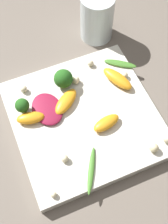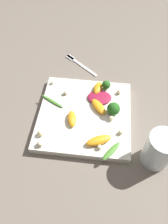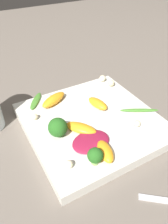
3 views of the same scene
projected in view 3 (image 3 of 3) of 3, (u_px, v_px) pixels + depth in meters
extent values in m
plane|color=#6B6056|center=(92.00, 126.00, 0.54)|extent=(2.40, 2.40, 0.00)
cube|color=silver|center=(92.00, 122.00, 0.53)|extent=(0.30, 0.30, 0.03)
ellipsoid|color=maroon|center=(91.00, 141.00, 0.45)|extent=(0.09, 0.07, 0.01)
ellipsoid|color=orange|center=(54.00, 100.00, 0.56)|extent=(0.08, 0.06, 0.02)
ellipsoid|color=orange|center=(105.00, 151.00, 0.43)|extent=(0.04, 0.06, 0.02)
ellipsoid|color=orange|center=(98.00, 103.00, 0.55)|extent=(0.04, 0.07, 0.02)
ellipsoid|color=orange|center=(81.00, 128.00, 0.48)|extent=(0.07, 0.08, 0.02)
cylinder|color=#84AD5B|center=(58.00, 133.00, 0.47)|extent=(0.01, 0.01, 0.01)
sphere|color=#26601E|center=(58.00, 127.00, 0.46)|extent=(0.04, 0.04, 0.04)
cylinder|color=#84AD5B|center=(95.00, 161.00, 0.41)|extent=(0.01, 0.01, 0.01)
sphere|color=#26601E|center=(95.00, 155.00, 0.40)|extent=(0.03, 0.03, 0.03)
ellipsoid|color=#47842D|center=(139.00, 110.00, 0.54)|extent=(0.09, 0.06, 0.01)
ellipsoid|color=#47842D|center=(36.00, 101.00, 0.57)|extent=(0.06, 0.07, 0.01)
sphere|color=beige|center=(55.00, 124.00, 0.49)|extent=(0.02, 0.02, 0.02)
sphere|color=beige|center=(137.00, 124.00, 0.49)|extent=(0.02, 0.02, 0.02)
sphere|color=beige|center=(102.00, 78.00, 0.65)|extent=(0.02, 0.02, 0.02)
sphere|color=beige|center=(49.00, 97.00, 0.58)|extent=(0.01, 0.01, 0.01)
sphere|color=beige|center=(35.00, 117.00, 0.51)|extent=(0.02, 0.02, 0.02)
sphere|color=beige|center=(69.00, 164.00, 0.41)|extent=(0.02, 0.02, 0.02)
sphere|color=beige|center=(111.00, 83.00, 0.63)|extent=(0.02, 0.02, 0.02)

